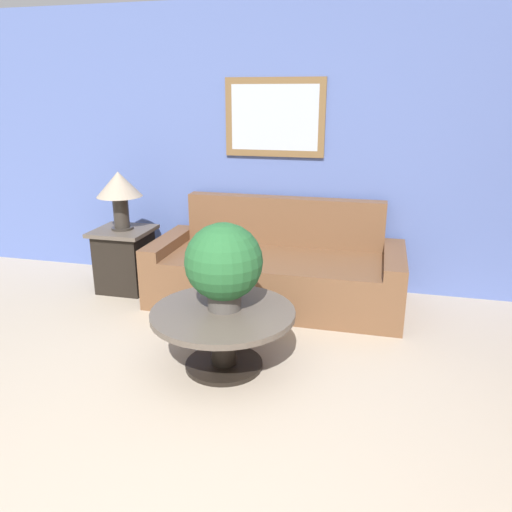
# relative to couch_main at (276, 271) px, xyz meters

# --- Properties ---
(wall_back) EXTENTS (7.75, 0.09, 2.60)m
(wall_back) POSITION_rel_couch_main_xyz_m (0.19, 0.50, 1.02)
(wall_back) COLOR #5166A8
(wall_back) RESTS_ON ground_plane
(couch_main) EXTENTS (2.21, 0.93, 0.89)m
(couch_main) POSITION_rel_couch_main_xyz_m (0.00, 0.00, 0.00)
(couch_main) COLOR brown
(couch_main) RESTS_ON ground_plane
(coffee_table) EXTENTS (0.97, 0.97, 0.42)m
(coffee_table) POSITION_rel_couch_main_xyz_m (-0.11, -1.24, 0.02)
(coffee_table) COLOR black
(coffee_table) RESTS_ON ground_plane
(side_table) EXTENTS (0.52, 0.52, 0.60)m
(side_table) POSITION_rel_couch_main_xyz_m (-1.46, -0.07, 0.02)
(side_table) COLOR black
(side_table) RESTS_ON ground_plane
(table_lamp) EXTENTS (0.41, 0.41, 0.54)m
(table_lamp) POSITION_rel_couch_main_xyz_m (-1.46, -0.07, 0.70)
(table_lamp) COLOR #2D2823
(table_lamp) RESTS_ON side_table
(potted_plant_on_table) EXTENTS (0.52, 0.52, 0.59)m
(potted_plant_on_table) POSITION_rel_couch_main_xyz_m (-0.11, -1.20, 0.46)
(potted_plant_on_table) COLOR #4C4742
(potted_plant_on_table) RESTS_ON coffee_table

